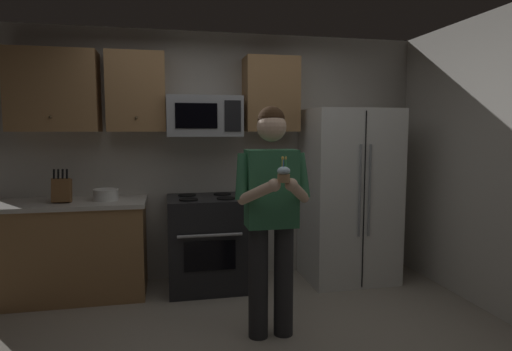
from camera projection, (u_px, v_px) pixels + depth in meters
The scene contains 11 objects.
wall_back at pixel (216, 157), 4.64m from camera, with size 4.40×0.10×2.60m, color beige.
wall_right at pixel (497, 163), 3.69m from camera, with size 0.10×4.40×2.60m, color beige.
oven_range at pixel (207, 242), 4.31m from camera, with size 0.76×0.70×0.93m.
microwave at pixel (204, 116), 4.30m from camera, with size 0.74×0.41×0.40m.
refrigerator at pixel (349, 195), 4.54m from camera, with size 0.90×0.75×1.80m.
cabinet_row_upper at pixel (144, 93), 4.21m from camera, with size 2.78×0.36×0.76m.
counter_left at pixel (69, 249), 4.07m from camera, with size 1.44×0.66×0.92m.
knife_block at pixel (62, 190), 3.95m from camera, with size 0.16×0.15×0.32m.
bowl_large_white at pixel (106, 194), 4.08m from camera, with size 0.24×0.24×0.11m.
person at pixel (272, 209), 3.22m from camera, with size 0.60×0.48×1.76m.
cupcake at pixel (284, 174), 2.87m from camera, with size 0.09×0.09×0.17m.
Camera 1 is at (-0.53, -2.87, 1.58)m, focal length 30.15 mm.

